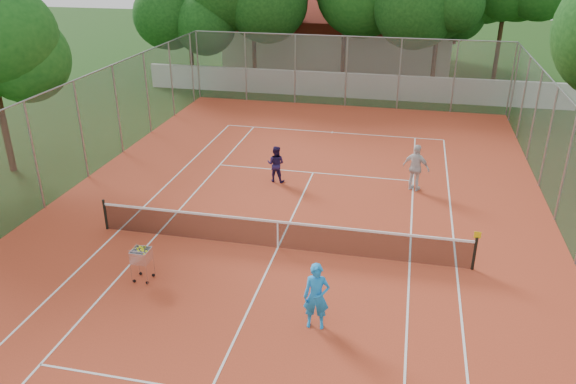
% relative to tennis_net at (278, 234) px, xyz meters
% --- Properties ---
extents(ground, '(120.00, 120.00, 0.00)m').
position_rel_tennis_net_xyz_m(ground, '(0.00, 0.00, -0.51)').
color(ground, '#15340E').
rests_on(ground, ground).
extents(court_pad, '(18.00, 34.00, 0.02)m').
position_rel_tennis_net_xyz_m(court_pad, '(0.00, 0.00, -0.50)').
color(court_pad, '#B94224').
rests_on(court_pad, ground).
extents(court_lines, '(10.98, 23.78, 0.01)m').
position_rel_tennis_net_xyz_m(court_lines, '(0.00, 0.00, -0.49)').
color(court_lines, white).
rests_on(court_lines, court_pad).
extents(tennis_net, '(11.88, 0.10, 0.98)m').
position_rel_tennis_net_xyz_m(tennis_net, '(0.00, 0.00, 0.00)').
color(tennis_net, black).
rests_on(tennis_net, court_pad).
extents(perimeter_fence, '(18.00, 34.00, 4.00)m').
position_rel_tennis_net_xyz_m(perimeter_fence, '(0.00, 0.00, 1.49)').
color(perimeter_fence, slate).
rests_on(perimeter_fence, ground).
extents(boundary_wall, '(26.00, 0.30, 1.50)m').
position_rel_tennis_net_xyz_m(boundary_wall, '(0.00, 19.00, 0.24)').
color(boundary_wall, white).
rests_on(boundary_wall, ground).
extents(clubhouse, '(16.40, 9.00, 4.40)m').
position_rel_tennis_net_xyz_m(clubhouse, '(-2.00, 29.00, 1.69)').
color(clubhouse, beige).
rests_on(clubhouse, ground).
extents(tropical_trees, '(29.00, 19.00, 10.00)m').
position_rel_tennis_net_xyz_m(tropical_trees, '(0.00, 22.00, 4.49)').
color(tropical_trees, '#0D360F').
rests_on(tropical_trees, ground).
extents(player_near, '(0.69, 0.49, 1.79)m').
position_rel_tennis_net_xyz_m(player_near, '(1.85, -3.63, 0.41)').
color(player_near, '#1B8EEC').
rests_on(player_near, court_pad).
extents(player_far_left, '(0.77, 0.63, 1.49)m').
position_rel_tennis_net_xyz_m(player_far_left, '(-1.31, 5.20, 0.26)').
color(player_far_left, '#231746').
rests_on(player_far_left, court_pad).
extents(player_far_right, '(1.17, 0.85, 1.85)m').
position_rel_tennis_net_xyz_m(player_far_right, '(4.16, 5.53, 0.43)').
color(player_far_right, silver).
rests_on(player_far_right, court_pad).
extents(ball_hopper, '(0.61, 0.61, 1.08)m').
position_rel_tennis_net_xyz_m(ball_hopper, '(-3.34, -2.62, 0.05)').
color(ball_hopper, silver).
rests_on(ball_hopper, court_pad).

